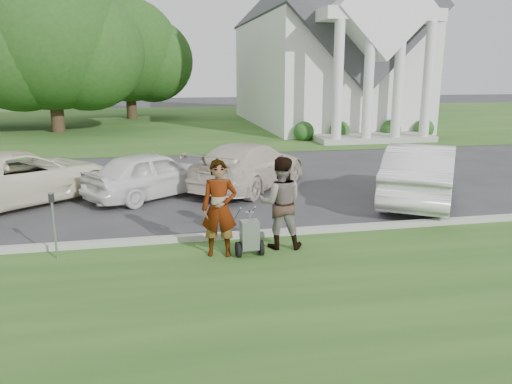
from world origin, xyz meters
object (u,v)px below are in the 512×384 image
object	(u,v)px
church	(324,35)
person_right	(280,203)
person_left	(219,209)
car_c	(249,165)
tree_left	(50,44)
car_d	(420,173)
car_a	(23,177)
parking_meter_near	(53,218)
tree_back	(128,55)
striping_cart	(249,236)
car_b	(152,174)

from	to	relation	value
church	person_right	world-z (taller)	church
person_left	car_c	bearing A→B (deg)	86.47
tree_left	car_d	xyz separation A→B (m)	(13.02, -19.28, -4.28)
person_left	car_a	world-z (taller)	person_left
person_left	car_c	xyz separation A→B (m)	(1.68, 5.75, -0.25)
tree_left	parking_meter_near	bearing A→B (deg)	-80.37
tree_back	car_c	size ratio (longest dim) A/B	1.92
church	parking_meter_near	distance (m)	27.13
church	parking_meter_near	size ratio (longest dim) A/B	17.64
striping_cart	car_c	bearing A→B (deg)	76.12
church	car_b	bearing A→B (deg)	-121.82
car_a	car_b	distance (m)	3.56
tree_left	striping_cart	world-z (taller)	tree_left
tree_left	car_b	size ratio (longest dim) A/B	2.64
parking_meter_near	church	bearing A→B (deg)	60.11
car_b	car_d	bearing A→B (deg)	-139.98
tree_left	car_c	distance (m)	19.25
tree_left	car_a	size ratio (longest dim) A/B	2.00
person_left	person_right	distance (m)	1.32
church	striping_cart	size ratio (longest dim) A/B	22.03
car_d	parking_meter_near	bearing A→B (deg)	49.25
striping_cart	car_b	xyz separation A→B (m)	(-1.90, 5.29, 0.26)
striping_cart	car_d	world-z (taller)	car_d
church	car_a	bearing A→B (deg)	-129.26
car_c	person_left	bearing A→B (deg)	112.27
person_left	car_a	size ratio (longest dim) A/B	0.37
car_a	striping_cart	bearing A→B (deg)	-172.74
person_right	car_b	xyz separation A→B (m)	(-2.62, 4.93, -0.28)
car_c	car_d	xyz separation A→B (m)	(4.42, -2.62, 0.10)
car_a	car_c	distance (m)	6.58
person_left	car_b	bearing A→B (deg)	117.13
car_a	tree_left	bearing A→B (deg)	-31.43
tree_back	striping_cart	world-z (taller)	tree_back
striping_cart	person_left	distance (m)	0.81
person_left	tree_left	bearing A→B (deg)	119.92
striping_cart	parking_meter_near	size ratio (longest dim) A/B	0.80
tree_back	person_left	bearing A→B (deg)	-84.51
parking_meter_near	car_a	distance (m)	5.08
tree_back	person_left	distance (m)	30.78
tree_left	tree_back	distance (m)	8.95
tree_left	person_left	world-z (taller)	tree_left
car_a	person_left	bearing A→B (deg)	-175.22
tree_left	car_c	xyz separation A→B (m)	(8.60, -16.66, -4.38)
car_c	car_d	distance (m)	5.14
tree_left	person_left	size ratio (longest dim) A/B	5.45
tree_back	car_b	xyz separation A→B (m)	(1.60, -25.26, -4.04)
person_left	car_c	distance (m)	5.99
car_a	parking_meter_near	bearing A→B (deg)	161.08
person_right	car_d	distance (m)	5.61
striping_cart	car_c	xyz separation A→B (m)	(1.10, 5.89, 0.30)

